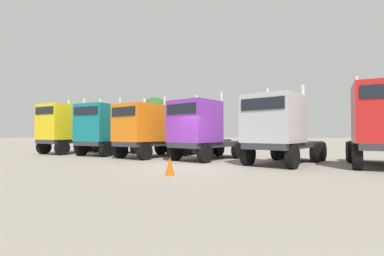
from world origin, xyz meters
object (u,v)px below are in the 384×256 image
object	(u,v)px
semi_truck_teal	(103,129)
semi_truck_purple	(201,130)
semi_truck_red	(383,124)
semi_truck_yellow	(66,128)
semi_truck_silver	(278,128)
traffic_cone_near	(170,166)
semi_truck_orange	(146,130)

from	to	relation	value
semi_truck_teal	semi_truck_purple	world-z (taller)	semi_truck_teal
semi_truck_teal	semi_truck_red	size ratio (longest dim) A/B	1.00
semi_truck_yellow	semi_truck_silver	xyz separation A→B (m)	(16.28, -0.94, -0.18)
semi_truck_purple	semi_truck_red	distance (m)	8.97
semi_truck_purple	traffic_cone_near	size ratio (longest dim) A/B	8.87
traffic_cone_near	semi_truck_yellow	bearing A→B (deg)	154.29
semi_truck_yellow	traffic_cone_near	size ratio (longest dim) A/B	8.32
semi_truck_teal	semi_truck_orange	size ratio (longest dim) A/B	0.88
semi_truck_silver	semi_truck_red	bearing A→B (deg)	110.64
semi_truck_purple	traffic_cone_near	xyz separation A→B (m)	(1.25, -5.91, -1.46)
semi_truck_teal	semi_truck_red	distance (m)	16.85
semi_truck_orange	semi_truck_red	xyz separation A→B (m)	(12.90, -0.11, 0.19)
semi_truck_teal	semi_truck_silver	xyz separation A→B (m)	(12.37, -0.90, -0.04)
semi_truck_silver	semi_truck_red	xyz separation A→B (m)	(4.47, 0.47, 0.16)
semi_truck_teal	semi_truck_orange	world-z (taller)	semi_truck_teal
semi_truck_orange	semi_truck_purple	bearing A→B (deg)	100.67
semi_truck_orange	semi_truck_purple	size ratio (longest dim) A/B	1.05
semi_truck_teal	semi_truck_red	world-z (taller)	semi_truck_red
semi_truck_silver	semi_truck_red	world-z (taller)	semi_truck_red
semi_truck_teal	traffic_cone_near	world-z (taller)	semi_truck_teal
semi_truck_teal	semi_truck_silver	distance (m)	12.40
semi_truck_orange	semi_truck_silver	size ratio (longest dim) A/B	1.02
semi_truck_silver	traffic_cone_near	size ratio (longest dim) A/B	9.13
semi_truck_teal	semi_truck_silver	world-z (taller)	semi_truck_teal
semi_truck_orange	semi_truck_red	distance (m)	12.91
semi_truck_orange	semi_truck_red	size ratio (longest dim) A/B	1.13
semi_truck_purple	semi_truck_teal	bearing A→B (deg)	-77.83
semi_truck_teal	traffic_cone_near	size ratio (longest dim) A/B	8.22
semi_truck_red	traffic_cone_near	size ratio (longest dim) A/B	8.22
semi_truck_silver	semi_truck_yellow	bearing A→B (deg)	-78.67
semi_truck_red	traffic_cone_near	distance (m)	9.80
traffic_cone_near	semi_truck_silver	bearing A→B (deg)	58.67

